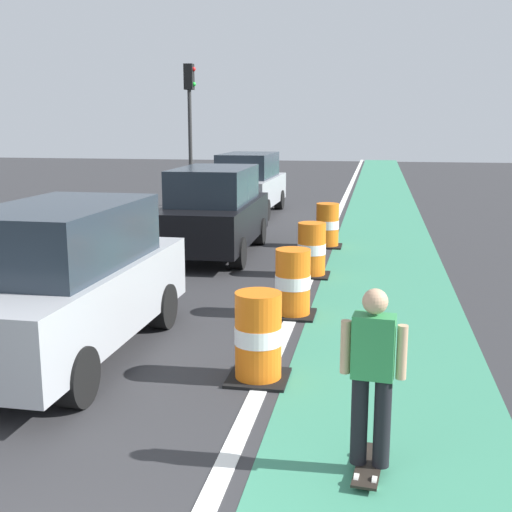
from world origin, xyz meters
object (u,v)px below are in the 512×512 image
traffic_barrel_far (327,226)px  traffic_barrel_front (258,338)px  skateboarder_on_lane (372,376)px  parked_suv_second (215,211)px  parked_suv_nearest (64,281)px  traffic_barrel_back (312,250)px  traffic_barrel_mid (293,283)px  parked_suv_third (248,183)px  traffic_light_corner (190,110)px

traffic_barrel_far → traffic_barrel_front: bearing=-91.0°
skateboarder_on_lane → parked_suv_second: (-3.72, 9.29, 0.12)m
skateboarder_on_lane → parked_suv_nearest: 4.59m
parked_suv_nearest → traffic_barrel_back: size_ratio=4.24×
traffic_barrel_front → traffic_barrel_mid: 2.74m
parked_suv_third → traffic_light_corner: bearing=144.9°
traffic_barrel_mid → traffic_barrel_back: (0.02, 2.83, 0.00)m
skateboarder_on_lane → traffic_barrel_mid: 4.86m
traffic_barrel_mid → traffic_barrel_back: 2.83m
parked_suv_third → traffic_barrel_far: 6.34m
traffic_light_corner → parked_suv_second: bearing=-70.7°
parked_suv_nearest → parked_suv_second: (0.27, 7.02, 0.00)m
traffic_barrel_mid → traffic_barrel_back: size_ratio=1.00×
parked_suv_nearest → traffic_barrel_mid: bearing=41.8°
traffic_barrel_mid → traffic_barrel_far: same height
traffic_barrel_front → traffic_light_corner: 17.23m
traffic_barrel_back → traffic_light_corner: (-5.51, 10.51, 2.97)m
skateboarder_on_lane → traffic_light_corner: traffic_light_corner is taller
skateboarder_on_lane → traffic_barrel_far: (-1.20, 10.73, -0.38)m
parked_suv_second → traffic_barrel_mid: size_ratio=4.25×
traffic_barrel_front → traffic_light_corner: bearing=108.6°
skateboarder_on_lane → traffic_barrel_far: size_ratio=1.55×
parked_suv_third → parked_suv_second: bearing=-85.4°
parked_suv_second → traffic_light_corner: bearing=109.3°
parked_suv_third → traffic_barrel_mid: bearing=-75.5°
traffic_barrel_front → traffic_barrel_far: bearing=89.0°
parked_suv_third → traffic_light_corner: size_ratio=0.91×
traffic_barrel_back → traffic_light_corner: 12.23m
parked_suv_second → traffic_barrel_front: (2.36, -7.36, -0.50)m
parked_suv_nearest → skateboarder_on_lane: bearing=-29.6°
parked_suv_second → traffic_barrel_mid: bearing=-62.2°
traffic_barrel_far → traffic_light_corner: bearing=127.5°
parked_suv_second → parked_suv_third: (-0.56, 6.96, 0.00)m
parked_suv_nearest → parked_suv_third: (-0.29, 13.99, 0.00)m
parked_suv_third → parked_suv_nearest: bearing=-88.8°
traffic_barrel_front → traffic_barrel_far: 8.80m
traffic_barrel_far → parked_suv_second: bearing=-150.2°
parked_suv_third → traffic_barrel_mid: size_ratio=4.25×
skateboarder_on_lane → traffic_barrel_front: (-1.36, 1.93, -0.38)m
skateboarder_on_lane → traffic_barrel_far: skateboarder_on_lane is taller
skateboarder_on_lane → parked_suv_nearest: size_ratio=0.37×
traffic_barrel_front → parked_suv_second: bearing=107.8°
parked_suv_third → traffic_barrel_mid: parked_suv_third is taller
skateboarder_on_lane → traffic_barrel_front: skateboarder_on_lane is taller
traffic_barrel_front → traffic_barrel_back: bearing=89.1°
traffic_barrel_front → traffic_barrel_mid: bearing=88.6°
traffic_barrel_front → traffic_light_corner: (-5.43, 16.08, 2.97)m
parked_suv_third → traffic_barrel_back: 9.27m
parked_suv_nearest → traffic_barrel_front: bearing=-7.2°
parked_suv_third → traffic_barrel_front: size_ratio=4.25×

